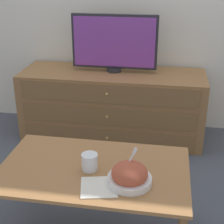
% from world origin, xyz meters
% --- Properties ---
extents(ground_plane, '(12.00, 12.00, 0.00)m').
position_xyz_m(ground_plane, '(0.00, 0.00, 0.00)').
color(ground_plane, '#474C56').
extents(dresser, '(1.63, 0.57, 0.61)m').
position_xyz_m(dresser, '(-0.14, -0.30, 0.30)').
color(dresser, olive).
rests_on(dresser, ground_plane).
extents(tv, '(0.75, 0.13, 0.50)m').
position_xyz_m(tv, '(-0.13, -0.26, 0.87)').
color(tv, '#232328').
rests_on(tv, dresser).
extents(coffee_table, '(1.04, 0.63, 0.47)m').
position_xyz_m(coffee_table, '(-0.03, -1.62, 0.41)').
color(coffee_table, '#9E6B3D').
rests_on(coffee_table, ground_plane).
extents(takeout_bowl, '(0.23, 0.23, 0.18)m').
position_xyz_m(takeout_bowl, '(0.18, -1.72, 0.51)').
color(takeout_bowl, silver).
rests_on(takeout_bowl, coffee_table).
extents(drink_cup, '(0.09, 0.09, 0.09)m').
position_xyz_m(drink_cup, '(-0.04, -1.63, 0.51)').
color(drink_cup, beige).
rests_on(drink_cup, coffee_table).
extents(napkin, '(0.21, 0.21, 0.00)m').
position_xyz_m(napkin, '(0.04, -1.79, 0.47)').
color(napkin, silver).
rests_on(napkin, coffee_table).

